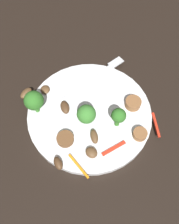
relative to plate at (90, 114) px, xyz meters
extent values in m
plane|color=black|center=(0.00, 0.00, -0.01)|extent=(1.40, 1.40, 0.00)
cylinder|color=white|center=(0.00, 0.00, 0.00)|extent=(0.25, 0.25, 0.01)
cube|color=silver|center=(0.03, 0.07, 0.01)|extent=(0.14, 0.03, 0.00)
cube|color=silver|center=(0.12, 0.08, 0.01)|extent=(0.04, 0.02, 0.00)
cylinder|color=#408630|center=(-0.02, -0.02, 0.02)|extent=(0.01, 0.01, 0.02)
sphere|color=#387A2D|center=(-0.02, -0.02, 0.04)|extent=(0.04, 0.04, 0.04)
cylinder|color=#347525|center=(0.03, -0.05, 0.02)|extent=(0.01, 0.01, 0.03)
sphere|color=#2D6B23|center=(0.03, -0.05, 0.04)|extent=(0.03, 0.03, 0.03)
cylinder|color=#347525|center=(-0.09, 0.06, 0.02)|extent=(0.01, 0.01, 0.03)
sphere|color=#2D6B23|center=(-0.09, 0.06, 0.04)|extent=(0.04, 0.04, 0.04)
cylinder|color=brown|center=(0.06, -0.09, 0.01)|extent=(0.03, 0.03, 0.01)
cylinder|color=brown|center=(0.08, -0.03, 0.01)|extent=(0.04, 0.04, 0.02)
cylinder|color=brown|center=(-0.07, -0.03, 0.01)|extent=(0.05, 0.05, 0.01)
ellipsoid|color=brown|center=(-0.04, -0.08, 0.01)|extent=(0.03, 0.03, 0.01)
ellipsoid|color=brown|center=(-0.02, -0.05, 0.01)|extent=(0.02, 0.03, 0.01)
ellipsoid|color=#4C331E|center=(-0.04, 0.03, 0.01)|extent=(0.02, 0.03, 0.01)
ellipsoid|color=brown|center=(-0.06, 0.09, 0.01)|extent=(0.03, 0.03, 0.01)
ellipsoid|color=#4C331E|center=(-0.10, -0.07, 0.01)|extent=(0.02, 0.03, 0.01)
ellipsoid|color=brown|center=(-0.09, 0.10, 0.01)|extent=(0.03, 0.03, 0.01)
cube|color=orange|center=(-0.07, -0.09, 0.01)|extent=(0.01, 0.06, 0.00)
cube|color=red|center=(0.10, -0.09, 0.01)|extent=(0.03, 0.05, 0.00)
cube|color=red|center=(0.00, -0.09, 0.01)|extent=(0.05, 0.01, 0.00)
camera|label=1|loc=(-0.12, -0.20, 0.42)|focal=37.80mm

